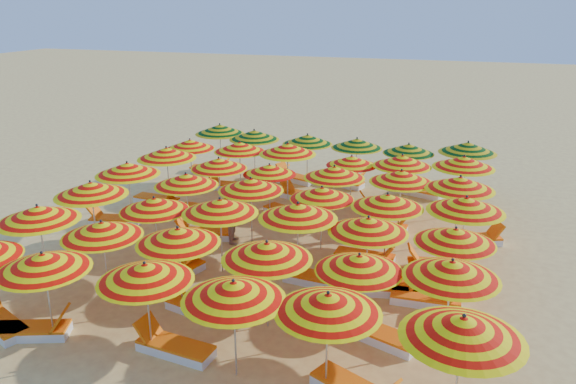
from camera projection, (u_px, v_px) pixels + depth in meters
The scene contains 70 objects.
ground at pixel (283, 246), 17.31m from camera, with size 120.00×120.00×0.00m, color #F1CB6B.
umbrella_1 at pixel (43, 262), 11.99m from camera, with size 2.63×2.63×2.14m.
umbrella_2 at pixel (145, 272), 11.53m from camera, with size 2.66×2.66×2.13m.
umbrella_3 at pixel (234, 291), 10.73m from camera, with size 2.29×2.29×2.17m.
umbrella_4 at pixel (328, 303), 10.31m from camera, with size 2.55×2.55×2.16m.
umbrella_5 at pixel (463, 328), 9.37m from camera, with size 2.82×2.82×2.26m.
umbrella_6 at pixel (38, 214), 14.47m from camera, with size 2.43×2.43×2.24m.
umbrella_7 at pixel (102, 229), 13.74m from camera, with size 2.50×2.50×2.12m.
umbrella_8 at pixel (178, 236), 13.29m from camera, with size 2.48×2.48×2.15m.
umbrella_9 at pixel (267, 251), 12.43m from camera, with size 2.49×2.49×2.18m.
umbrella_10 at pixel (359, 263), 12.10m from camera, with size 2.03×2.03×2.05m.
umbrella_11 at pixel (452, 270), 11.62m from camera, with size 2.53×2.53×2.15m.
umbrella_12 at pixel (91, 189), 16.32m from camera, with size 2.78×2.78×2.25m.
umbrella_13 at pixel (154, 204), 15.56m from camera, with size 2.58×2.58×2.06m.
umbrella_14 at pixel (220, 206), 15.07m from camera, with size 2.55×2.55×2.20m.
umbrella_15 at pixel (298, 211), 14.65m from camera, with size 2.36×2.36×2.23m.
umbrella_16 at pixel (368, 225), 13.94m from camera, with size 2.61×2.61×2.14m.
umbrella_17 at pixel (455, 236), 13.44m from camera, with size 2.48×2.48×2.08m.
umbrella_18 at pixel (127, 169), 18.33m from camera, with size 2.58×2.58×2.24m.
umbrella_19 at pixel (186, 180), 17.49m from camera, with size 2.65×2.65×2.14m.
umbrella_20 at pixel (251, 185), 17.03m from camera, with size 2.50×2.50×2.13m.
umbrella_21 at pixel (322, 193), 16.52m from camera, with size 2.16×2.16×2.04m.
umbrella_22 at pixel (387, 201), 15.59m from camera, with size 2.18×2.18×2.15m.
umbrella_23 at pixel (466, 205), 15.12m from camera, with size 2.75×2.75×2.23m.
umbrella_24 at pixel (167, 153), 20.15m from camera, with size 2.65×2.65×2.25m.
umbrella_25 at pixel (219, 164), 19.38m from camera, with size 2.50×2.50×2.09m.
umbrella_26 at pixel (269, 170), 19.15m from camera, with size 2.16×2.16×1.94m.
umbrella_27 at pixel (334, 172), 18.28m from camera, with size 2.33×2.33×2.13m.
umbrella_28 at pixel (401, 177), 17.75m from camera, with size 2.51×2.51×2.16m.
umbrella_29 at pixel (460, 183), 16.91m from camera, with size 2.71×2.71×2.23m.
umbrella_30 at pixel (190, 144), 22.13m from camera, with size 2.37×2.37×2.05m.
umbrella_31 at pixel (240, 147), 21.54m from camera, with size 2.39×2.39×2.10m.
umbrella_32 at pixel (288, 149), 20.73m from camera, with size 2.53×2.53×2.25m.
umbrella_33 at pixel (352, 161), 20.17m from camera, with size 2.35×2.35×1.95m.
umbrella_34 at pixel (402, 161), 19.45m from camera, with size 2.10×2.10×2.17m.
umbrella_35 at pixel (464, 162), 19.08m from camera, with size 2.36×2.36×2.23m.
umbrella_36 at pixel (220, 129), 23.95m from camera, with size 2.34×2.34×2.24m.
umbrella_37 at pixel (254, 135), 23.08m from camera, with size 2.27×2.27×2.20m.
umbrella_38 at pixel (307, 139), 22.51m from camera, with size 2.37×2.37×2.15m.
umbrella_39 at pixel (357, 143), 21.97m from camera, with size 2.37×2.37×2.13m.
umbrella_40 at pixel (409, 149), 21.36m from camera, with size 2.47×2.47×2.08m.
umbrella_41 at pixel (468, 148), 20.84m from camera, with size 2.30×2.30×2.27m.
lounger_0 at pixel (0, 323), 12.91m from camera, with size 1.82×1.21×0.69m.
lounger_1 at pixel (32, 330), 12.61m from camera, with size 1.83×1.15×0.69m.
lounger_2 at pixel (174, 347), 12.00m from camera, with size 1.79×0.77×0.69m.
lounger_5 at pixel (201, 308), 13.51m from camera, with size 1.82×0.96×0.69m.
lounger_6 at pixel (378, 334), 12.46m from camera, with size 1.83×1.14×0.69m.
lounger_7 at pixel (178, 261), 15.97m from camera, with size 1.83×1.06×0.69m.
lounger_8 at pixel (314, 278), 14.98m from camera, with size 1.78×0.75×0.69m.
lounger_9 at pixel (389, 288), 14.46m from camera, with size 1.80×0.85×0.69m.
lounger_10 at pixel (427, 299), 13.93m from camera, with size 1.75×0.63×0.69m.
lounger_11 at pixel (115, 220), 18.96m from camera, with size 1.82×0.98×0.69m.
lounger_12 at pixel (203, 233), 17.86m from camera, with size 1.82×0.99×0.69m.
lounger_13 at pixel (366, 257), 16.20m from camera, with size 1.76×0.67×0.69m.
lounger_14 at pixel (437, 265), 15.71m from camera, with size 1.81×0.92×0.69m.
lounger_15 at pixel (158, 200), 20.87m from camera, with size 1.78×0.75×0.69m.
lounger_16 at pixel (206, 209), 19.90m from camera, with size 1.74×0.60×0.69m.
lounger_17 at pixel (287, 212), 19.63m from camera, with size 1.82×1.22×0.69m.
lounger_18 at pixel (382, 227), 18.34m from camera, with size 1.77×0.70×0.69m.
lounger_19 at pixel (474, 240), 17.40m from camera, with size 1.82×1.22×0.69m.
lounger_20 at pixel (229, 186), 22.47m from camera, with size 1.78×0.75×0.69m.
lounger_21 at pixel (301, 196), 21.31m from camera, with size 1.82×1.03×0.69m.
lounger_22 at pixel (383, 206), 20.26m from camera, with size 1.82×1.22×0.69m.
lounger_23 at pixel (211, 169), 24.67m from camera, with size 1.78×0.75×0.69m.
lounger_24 at pixel (269, 177), 23.57m from camera, with size 1.78×0.76×0.69m.
lounger_25 at pixel (295, 178), 23.47m from camera, with size 1.83×1.13×0.69m.
lounger_26 at pixel (344, 183), 22.84m from camera, with size 1.82×0.99×0.69m.
lounger_27 at pixel (421, 192), 21.73m from camera, with size 1.83×1.09×0.69m.
beachgoer_b at pixel (236, 220), 17.42m from camera, with size 0.71×0.55×1.46m, color tan.
beachgoer_a at pixel (366, 219), 17.72m from camera, with size 0.46×0.30×1.27m, color tan.
Camera 1 is at (5.07, -15.00, 7.17)m, focal length 35.00 mm.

